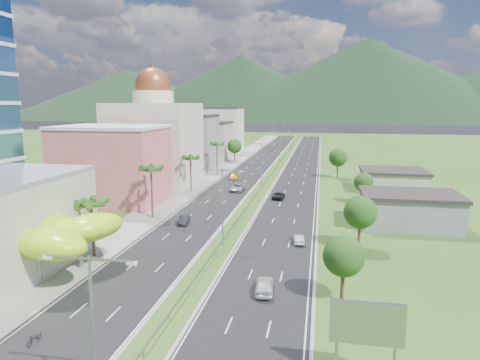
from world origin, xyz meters
The scene contains 36 objects.
ground centered at (0.00, 0.00, 0.00)m, with size 500.00×500.00×0.00m, color #2D5119.
road_left centered at (-7.50, 90.00, 0.02)m, with size 11.00×260.00×0.04m, color black.
road_right centered at (7.50, 90.00, 0.02)m, with size 11.00×260.00×0.04m, color black.
sidewalk_left centered at (-17.00, 90.00, 0.06)m, with size 7.00×260.00×0.12m, color gray.
median_guardrail centered at (0.00, 71.99, 0.62)m, with size 0.10×216.06×0.76m.
streetlight_median_a centered at (0.00, -25.00, 6.75)m, with size 6.04×0.25×11.00m.
streetlight_median_b centered at (0.00, 10.00, 6.75)m, with size 6.04×0.25×11.00m.
streetlight_median_c centered at (0.00, 50.00, 6.75)m, with size 6.04×0.25×11.00m.
streetlight_median_d centered at (0.00, 95.00, 6.75)m, with size 6.04×0.25×11.00m.
streetlight_median_e centered at (0.00, 140.00, 6.75)m, with size 6.04×0.25×11.00m.
lime_canopy centered at (-20.00, -4.00, 4.99)m, with size 18.00×15.00×7.40m.
pink_shophouse centered at (-28.00, 32.00, 7.50)m, with size 20.00×15.00×15.00m, color #CA5F53.
domed_building centered at (-28.00, 55.00, 11.35)m, with size 20.00×20.00×28.70m.
midrise_grey centered at (-27.00, 80.00, 8.00)m, with size 16.00×15.00×16.00m, color slate.
midrise_beige centered at (-27.00, 102.00, 6.50)m, with size 16.00×15.00×13.00m, color #9F9683.
midrise_white centered at (-27.00, 125.00, 9.00)m, with size 16.00×15.00×18.00m, color silver.
billboard centered at (17.00, -18.00, 4.42)m, with size 5.20×0.35×6.20m.
shed_near centered at (28.00, 25.00, 2.50)m, with size 15.00×10.00×5.00m, color slate.
shed_far centered at (30.00, 55.00, 2.20)m, with size 14.00×12.00×4.40m, color #9F9683.
palm_tree_b centered at (-15.50, 2.00, 7.06)m, with size 3.60×3.60×8.10m.
palm_tree_c centered at (-15.50, 22.00, 8.50)m, with size 3.60×3.60×9.60m.
palm_tree_d centered at (-15.50, 45.00, 7.54)m, with size 3.60×3.60×8.60m.
palm_tree_e centered at (-15.50, 70.00, 8.31)m, with size 3.60×3.60×9.40m.
leafy_tree_lfar centered at (-15.50, 95.00, 5.58)m, with size 4.90×4.90×8.05m.
leafy_tree_ra centered at (16.00, -5.00, 4.78)m, with size 4.20×4.20×6.90m.
leafy_tree_rb centered at (19.00, 12.00, 5.18)m, with size 4.55×4.55×7.47m.
leafy_tree_rc centered at (22.00, 40.00, 4.37)m, with size 3.85×3.85×6.33m.
leafy_tree_rd centered at (18.00, 70.00, 5.58)m, with size 4.90×4.90×8.05m.
mountain_ridge centered at (60.00, 450.00, 0.00)m, with size 860.00×140.00×90.00m, color black, non-canonical shape.
car_dark_left centered at (-8.86, 19.28, 0.76)m, with size 1.51×4.34×1.43m, color black.
car_silver_mid_left centered at (-5.19, 47.57, 0.86)m, with size 2.73×5.93×1.65m, color #9A9CA1.
car_yellow_far_left centered at (-9.10, 62.34, 0.77)m, with size 2.04×5.03×1.46m, color gold.
car_white_near_right centered at (7.94, -4.53, 0.85)m, with size 1.92×4.76×1.62m, color silver.
car_silver_right centered at (10.62, 12.59, 0.68)m, with size 1.36×3.90×1.28m, color #9EA2A5.
car_dark_far_right centered at (4.91, 41.40, 0.74)m, with size 2.31×5.00×1.39m, color black.
motorcycle centered at (-9.77, -17.93, 0.65)m, with size 0.57×1.90×1.22m, color black.
Camera 1 is at (13.38, -47.13, 19.92)m, focal length 32.00 mm.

